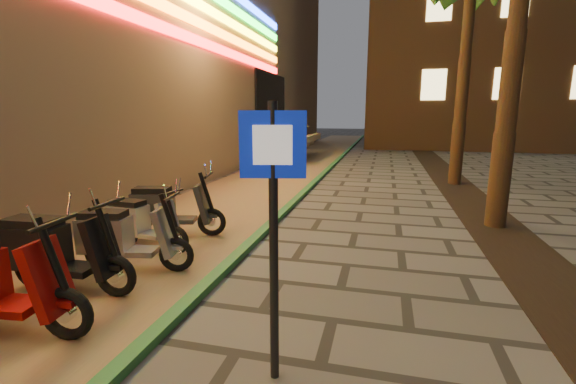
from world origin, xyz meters
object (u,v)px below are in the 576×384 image
(scooter_10, at_px, (167,209))
(scooter_9, at_px, (140,222))
(scooter_7, at_px, (54,251))
(pedestrian_sign, at_px, (273,208))
(scooter_8, at_px, (122,237))

(scooter_10, bearing_deg, scooter_9, -110.09)
(scooter_7, bearing_deg, scooter_9, 84.64)
(scooter_9, relative_size, scooter_10, 0.89)
(pedestrian_sign, xyz_separation_m, scooter_10, (-3.07, 3.38, -1.01))
(pedestrian_sign, relative_size, scooter_8, 1.42)
(scooter_7, bearing_deg, scooter_10, 83.43)
(scooter_7, xyz_separation_m, scooter_10, (0.15, 2.44, -0.02))
(pedestrian_sign, relative_size, scooter_7, 1.32)
(scooter_7, relative_size, scooter_8, 1.08)
(pedestrian_sign, relative_size, scooter_9, 1.53)
(scooter_8, height_order, scooter_9, scooter_8)
(scooter_7, distance_m, scooter_8, 0.90)
(pedestrian_sign, xyz_separation_m, scooter_8, (-2.82, 1.73, -1.03))
(scooter_10, bearing_deg, scooter_7, -107.36)
(scooter_8, bearing_deg, scooter_7, -127.70)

